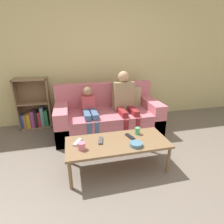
{
  "coord_description": "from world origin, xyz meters",
  "views": [
    {
      "loc": [
        -0.62,
        -1.2,
        1.51
      ],
      "look_at": [
        -0.04,
        1.19,
        0.59
      ],
      "focal_mm": 28.0,
      "sensor_mm": 36.0,
      "label": 1
    }
  ],
  "objects": [
    {
      "name": "coffee_table",
      "position": [
        -0.1,
        0.65,
        0.36
      ],
      "size": [
        1.28,
        0.55,
        0.39
      ],
      "color": "brown",
      "rests_on": "ground_plane"
    },
    {
      "name": "tv_remote_2",
      "position": [
        -0.59,
        0.74,
        0.41
      ],
      "size": [
        0.13,
        0.17,
        0.02
      ],
      "rotation": [
        0.0,
        0.0,
        -0.53
      ],
      "color": "#B7B7BC",
      "rests_on": "coffee_table"
    },
    {
      "name": "couch",
      "position": [
        0.02,
        1.77,
        0.28
      ],
      "size": [
        1.86,
        0.9,
        0.86
      ],
      "color": "#D1707F",
      "rests_on": "ground_plane"
    },
    {
      "name": "cup_far",
      "position": [
        -0.55,
        0.58,
        0.44
      ],
      "size": [
        0.09,
        0.09,
        0.09
      ],
      "color": "pink",
      "rests_on": "coffee_table"
    },
    {
      "name": "bookshelf",
      "position": [
        -1.34,
        2.29,
        0.36
      ],
      "size": [
        0.59,
        0.28,
        0.96
      ],
      "color": "#8E7051",
      "rests_on": "ground_plane"
    },
    {
      "name": "person_adult",
      "position": [
        0.31,
        1.68,
        0.63
      ],
      "size": [
        0.38,
        0.63,
        1.11
      ],
      "rotation": [
        0.0,
        0.0,
        0.03
      ],
      "color": "maroon",
      "rests_on": "ground_plane"
    },
    {
      "name": "cup_near",
      "position": [
        0.21,
        0.78,
        0.44
      ],
      "size": [
        0.07,
        0.07,
        0.1
      ],
      "color": "#4CB77A",
      "rests_on": "coffee_table"
    },
    {
      "name": "tv_remote_1",
      "position": [
        0.09,
        0.72,
        0.41
      ],
      "size": [
        0.09,
        0.18,
        0.02
      ],
      "rotation": [
        0.0,
        0.0,
        0.28
      ],
      "color": "black",
      "rests_on": "coffee_table"
    },
    {
      "name": "snack_bowl",
      "position": [
        0.09,
        0.5,
        0.42
      ],
      "size": [
        0.15,
        0.15,
        0.05
      ],
      "color": "teal",
      "rests_on": "coffee_table"
    },
    {
      "name": "tv_remote_0",
      "position": [
        -0.3,
        0.71,
        0.41
      ],
      "size": [
        0.08,
        0.18,
        0.02
      ],
      "rotation": [
        0.0,
        0.0,
        -0.21
      ],
      "color": "#47474C",
      "rests_on": "coffee_table"
    },
    {
      "name": "ground_plane",
      "position": [
        0.0,
        0.0,
        0.0
      ],
      "size": [
        22.0,
        22.0,
        0.0
      ],
      "primitive_type": "plane",
      "color": "#70665B"
    },
    {
      "name": "wall_back",
      "position": [
        0.0,
        2.45,
        1.3
      ],
      "size": [
        12.0,
        0.06,
        2.6
      ],
      "color": "beige",
      "rests_on": "ground_plane"
    },
    {
      "name": "person_child",
      "position": [
        -0.34,
        1.62,
        0.5
      ],
      "size": [
        0.24,
        0.63,
        0.87
      ],
      "rotation": [
        0.0,
        0.0,
        0.03
      ],
      "color": "#476693",
      "rests_on": "ground_plane"
    }
  ]
}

